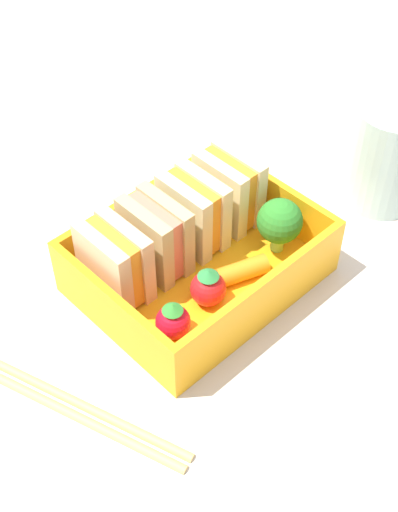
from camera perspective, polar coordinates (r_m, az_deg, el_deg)
name	(u,v)px	position (r cm, az deg, el deg)	size (l,w,h in cm)	color
ground_plane	(199,287)	(58.37, 0.00, -2.51)	(120.00, 120.00, 2.00)	beige
bento_tray	(199,274)	(57.17, 0.00, -1.46)	(17.90, 14.02, 1.20)	#F6A316
bento_rim	(199,251)	(55.24, 0.00, 0.40)	(17.90, 14.02, 4.12)	#F6A316
sandwich_left	(115,263)	(53.36, -6.74, -0.53)	(3.25, 5.50, 6.14)	#E4B786
sandwich_center_left	(156,236)	(55.04, -3.50, 1.58)	(3.25, 5.50, 6.14)	tan
sandwich_center	(193,212)	(56.95, -0.45, 3.55)	(3.25, 5.50, 6.14)	beige
sandwich_center_right	(229,189)	(59.08, 2.39, 5.38)	(3.25, 5.50, 6.14)	beige
strawberry_far_left	(173,321)	(51.51, -2.09, -5.21)	(2.60, 2.60, 3.20)	red
strawberry_left	(208,288)	(53.43, 0.74, -2.54)	(2.75, 2.75, 3.35)	red
carrot_stick_far_left	(242,271)	(55.63, 3.47, -1.19)	(1.57, 1.57, 4.15)	orange
broccoli_floret	(280,222)	(56.57, 6.47, 2.73)	(3.67, 3.67, 4.92)	#82C872
chopstick_pair	(74,406)	(50.81, -9.99, -11.72)	(7.25, 17.71, 0.70)	#DAB261
drinking_glass	(387,155)	(63.92, 14.84, 7.83)	(6.74, 6.74, 9.39)	silver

